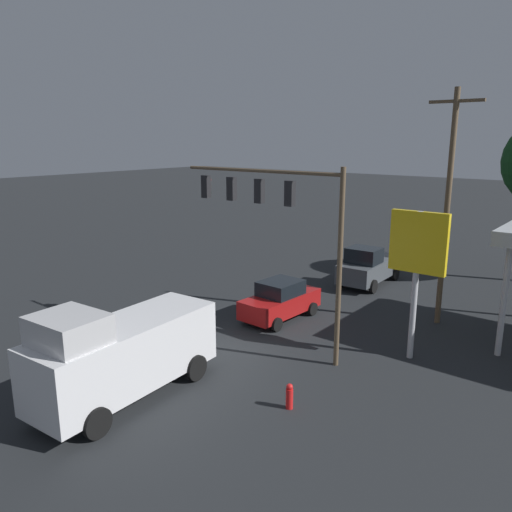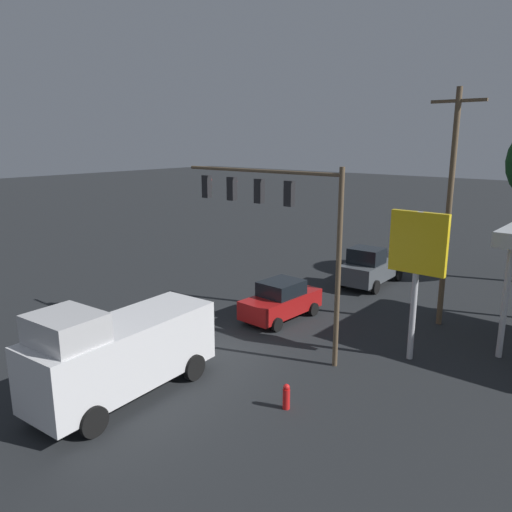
# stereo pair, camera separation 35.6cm
# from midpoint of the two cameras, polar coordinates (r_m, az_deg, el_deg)

# --- Properties ---
(ground_plane) EXTENTS (200.00, 200.00, 0.00)m
(ground_plane) POSITION_cam_midpoint_polar(r_m,az_deg,el_deg) (21.35, -3.90, -10.75)
(ground_plane) COLOR black
(traffic_signal_assembly) EXTENTS (7.90, 0.43, 7.70)m
(traffic_signal_assembly) POSITION_cam_midpoint_polar(r_m,az_deg,el_deg) (20.25, 1.66, 5.27)
(traffic_signal_assembly) COLOR brown
(traffic_signal_assembly) RESTS_ON ground
(utility_pole) EXTENTS (2.40, 0.26, 10.87)m
(utility_pole) POSITION_cam_midpoint_polar(r_m,az_deg,el_deg) (24.49, 20.64, 5.52)
(utility_pole) COLOR brown
(utility_pole) RESTS_ON ground
(price_sign) EXTENTS (2.24, 0.27, 5.99)m
(price_sign) POSITION_cam_midpoint_polar(r_m,az_deg,el_deg) (20.23, 17.52, 0.49)
(price_sign) COLOR #B7B7BC
(price_sign) RESTS_ON ground
(delivery_truck) EXTENTS (2.94, 6.95, 3.58)m
(delivery_truck) POSITION_cam_midpoint_polar(r_m,az_deg,el_deg) (17.69, -15.67, -10.54)
(delivery_truck) COLOR silver
(delivery_truck) RESTS_ON ground
(pickup_parked) EXTENTS (2.41, 5.27, 2.40)m
(pickup_parked) POSITION_cam_midpoint_polar(r_m,az_deg,el_deg) (30.93, 12.41, -1.18)
(pickup_parked) COLOR #474C51
(pickup_parked) RESTS_ON ground
(sedan_far) EXTENTS (2.21, 4.47, 1.93)m
(sedan_far) POSITION_cam_midpoint_polar(r_m,az_deg,el_deg) (24.57, 2.39, -5.06)
(sedan_far) COLOR maroon
(sedan_far) RESTS_ON ground
(fire_hydrant) EXTENTS (0.24, 0.24, 0.88)m
(fire_hydrant) POSITION_cam_midpoint_polar(r_m,az_deg,el_deg) (17.04, 3.22, -15.70)
(fire_hydrant) COLOR red
(fire_hydrant) RESTS_ON ground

